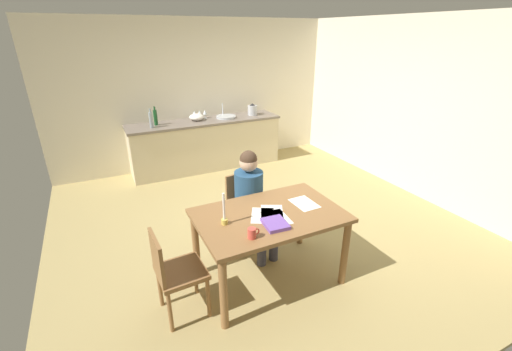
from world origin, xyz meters
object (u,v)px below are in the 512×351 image
book_magazine (275,224)px  wine_glass_back_left (194,113)px  person_seated (252,197)px  coffee_mug (252,233)px  bottle_oil (151,120)px  stovetop_kettle (252,110)px  chair_at_table (245,207)px  bottle_vinegar (155,117)px  candlestick (224,215)px  mixing_bowl (197,117)px  wine_glass_near_sink (205,112)px  dining_table (269,223)px  chair_side_empty (174,271)px  wine_glass_by_kettle (199,113)px  sink_unit (226,117)px

book_magazine → wine_glass_back_left: size_ratio=1.53×
person_seated → coffee_mug: size_ratio=10.98×
bottle_oil → stovetop_kettle: (1.89, 0.09, -0.04)m
chair_at_table → bottle_vinegar: bottle_vinegar is taller
candlestick → wine_glass_back_left: candlestick is taller
mixing_bowl → wine_glass_back_left: bearing=95.4°
wine_glass_near_sink → wine_glass_back_left: bearing=180.0°
dining_table → chair_at_table: size_ratio=1.62×
stovetop_kettle → wine_glass_back_left: 1.10m
book_magazine → stovetop_kettle: bearing=72.4°
chair_side_empty → wine_glass_back_left: (1.25, 3.46, 0.54)m
book_magazine → wine_glass_near_sink: 3.65m
mixing_bowl → wine_glass_by_kettle: size_ratio=1.71×
bottle_oil → sink_unit: bearing=4.2°
person_seated → bottle_oil: 2.70m
chair_side_empty → stovetop_kettle: size_ratio=3.87×
candlestick → bottle_vinegar: size_ratio=0.98×
chair_side_empty → book_magazine: chair_side_empty is taller
chair_at_table → person_seated: person_seated is taller
bottle_vinegar → chair_at_table: bearing=-79.7°
sink_unit → chair_at_table: bearing=-106.9°
person_seated → mixing_bowl: person_seated is taller
person_seated → chair_side_empty: person_seated is taller
stovetop_kettle → mixing_bowl: bearing=177.0°
coffee_mug → candlestick: bearing=112.6°
book_magazine → mixing_bowl: mixing_bowl is taller
bottle_oil → wine_glass_near_sink: bearing=13.7°
stovetop_kettle → wine_glass_near_sink: (-0.89, 0.15, 0.01)m
chair_at_table → stovetop_kettle: size_ratio=3.92×
sink_unit → bottle_oil: (-1.35, -0.10, 0.11)m
sink_unit → bottle_oil: 1.36m
candlestick → bottle_oil: (-0.06, 3.14, 0.18)m
candlestick → bottle_vinegar: bearing=89.3°
wine_glass_near_sink → wine_glass_by_kettle: size_ratio=1.00×
coffee_mug → book_magazine: coffee_mug is taller
wine_glass_near_sink → chair_at_table: bearing=-99.0°
chair_at_table → book_magazine: chair_at_table is taller
dining_table → wine_glass_by_kettle: wine_glass_by_kettle is taller
chair_at_table → candlestick: 0.92m
person_seated → chair_at_table: bearing=96.2°
chair_side_empty → bottle_vinegar: size_ratio=2.69×
bottle_vinegar → wine_glass_near_sink: size_ratio=2.05×
dining_table → wine_glass_by_kettle: (0.39, 3.40, 0.35)m
dining_table → chair_side_empty: chair_side_empty is taller
book_magazine → coffee_mug: bearing=-157.7°
sink_unit → candlestick: bearing=-111.8°
candlestick → wine_glass_by_kettle: size_ratio=2.01×
bottle_oil → chair_at_table: bearing=-76.9°
dining_table → bottle_vinegar: size_ratio=4.41×
book_magazine → wine_glass_by_kettle: size_ratio=1.53×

